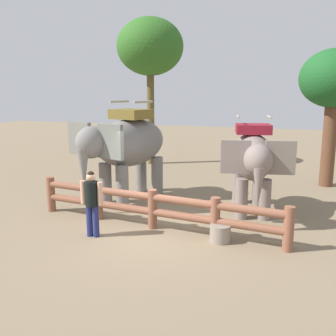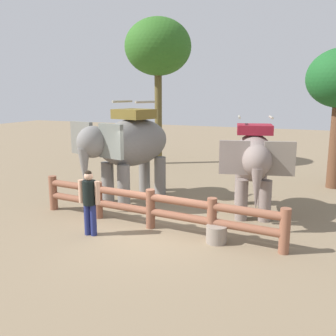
# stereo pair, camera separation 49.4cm
# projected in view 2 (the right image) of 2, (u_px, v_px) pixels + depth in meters

# --- Properties ---
(ground_plane) EXTENTS (60.00, 60.00, 0.00)m
(ground_plane) POSITION_uv_depth(u_px,v_px,m) (148.00, 230.00, 9.88)
(ground_plane) COLOR #806C52
(log_fence) EXTENTS (7.13, 0.89, 1.05)m
(log_fence) POSITION_uv_depth(u_px,v_px,m) (150.00, 206.00, 9.93)
(log_fence) COLOR brown
(log_fence) RESTS_ON ground
(elephant_near_left) EXTENTS (2.56, 3.93, 3.29)m
(elephant_near_left) POSITION_uv_depth(u_px,v_px,m) (129.00, 145.00, 12.32)
(elephant_near_left) COLOR slate
(elephant_near_left) RESTS_ON ground
(elephant_center) EXTENTS (2.13, 3.43, 2.88)m
(elephant_center) POSITION_uv_depth(u_px,v_px,m) (254.00, 160.00, 10.87)
(elephant_center) COLOR gray
(elephant_center) RESTS_ON ground
(tourist_woman_in_black) EXTENTS (0.59, 0.34, 1.67)m
(tourist_woman_in_black) POSITION_uv_depth(u_px,v_px,m) (89.00, 198.00, 9.35)
(tourist_woman_in_black) COLOR navy
(tourist_woman_in_black) RESTS_ON ground
(tree_back_center) EXTENTS (3.19, 3.19, 7.03)m
(tree_back_center) POSITION_uv_depth(u_px,v_px,m) (158.00, 48.00, 17.97)
(tree_back_center) COLOR brown
(tree_back_center) RESTS_ON ground
(feed_bucket) EXTENTS (0.50, 0.50, 0.42)m
(feed_bucket) POSITION_uv_depth(u_px,v_px,m) (216.00, 234.00, 9.02)
(feed_bucket) COLOR gray
(feed_bucket) RESTS_ON ground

